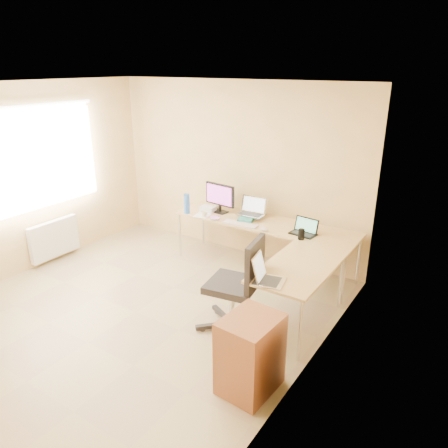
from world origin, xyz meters
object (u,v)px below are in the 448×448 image
Objects in this scene: desk_main at (263,246)px; keyboard at (240,224)px; desk_return at (297,295)px; mug at (204,214)px; laptop_black at (303,227)px; water_bottle at (187,204)px; laptop_return at (270,272)px; laptop_center at (251,207)px; office_chair at (232,288)px; desk_fan at (217,199)px; monitor at (220,198)px; cabinet at (250,355)px.

desk_main is 5.40× the size of keyboard.
desk_return is 13.75× the size of mug.
keyboard is at bearing 1.62° from mug.
laptop_black is 1.12× the size of water_bottle.
desk_main is at bearing 18.76° from laptop_return.
laptop_black is (0.88, -0.17, -0.07)m from laptop_center.
laptop_center is at bearing 20.78° from water_bottle.
laptop_return is 0.59m from office_chair.
laptop_center is at bearing 90.74° from keyboard.
mug is at bearing -152.41° from laptop_center.
desk_fan is at bearing 68.01° from water_bottle.
laptop_black is at bearing 5.50° from water_bottle.
office_chair reaches higher than laptop_black.
mug is at bearing -159.94° from desk_main.
desk_return is 1.68m from laptop_center.
water_bottle reaches higher than desk_fan.
desk_return is 2.30m from desk_fan.
mug is at bearing 178.91° from keyboard.
cabinet is at bearing -44.55° from monitor.
desk_return is 1.97m from mug.
monitor is 0.28m from desk_fan.
laptop_black is at bearing 111.03° from desk_return.
desk_return is 1.74× the size of cabinet.
laptop_center reaches higher than desk_main.
desk_fan is 0.74× the size of laptop_return.
desk_main is 1.82m from laptop_return.
laptop_return is at bearing -73.56° from laptop_black.
water_bottle is at bearing -167.78° from laptop_black.
mug is (-0.60, -0.02, 0.03)m from keyboard.
laptop_black is 1.27× the size of desk_fan.
laptop_black is 0.44× the size of cabinet.
keyboard is (0.02, -0.32, -0.16)m from laptop_center.
desk_fan is at bearing 147.73° from desk_return.
mug is (-0.07, -0.31, -0.17)m from monitor.
desk_main and desk_return have the same top height.
keyboard is 0.60m from mug.
office_chair is (0.41, -1.47, 0.14)m from desk_main.
desk_main is 1.07m from desk_fan.
monitor is 0.51m from laptop_center.
laptop_black is at bearing 70.69° from office_chair.
office_chair is at bearing 136.08° from cabinet.
water_bottle is 0.54m from desk_fan.
water_bottle is 0.84× the size of laptop_return.
water_bottle is (-0.91, -0.02, 0.14)m from keyboard.
monitor is at bearing 179.38° from desk_main.
cabinet is (1.80, -2.20, -0.59)m from monitor.
laptop_center is 0.71m from desk_fan.
desk_return is 0.75m from office_chair.
office_chair is at bearing -140.17° from desk_return.
mug is 1.72m from office_chair.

